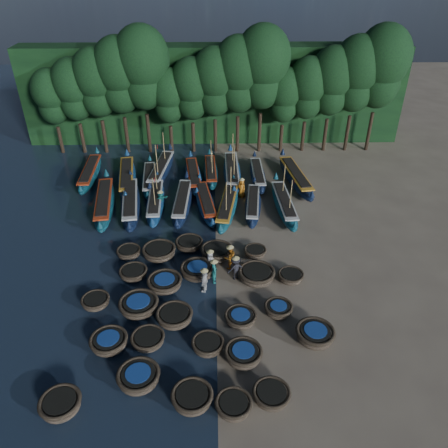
{
  "coord_description": "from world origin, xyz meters",
  "views": [
    {
      "loc": [
        0.0,
        -23.18,
        18.65
      ],
      "look_at": [
        0.62,
        3.65,
        1.3
      ],
      "focal_mm": 35.0,
      "sensor_mm": 36.0,
      "label": 1
    }
  ],
  "objects_px": {
    "long_boat_1": "(104,202)",
    "coracle_7": "(208,345)",
    "coracle_0": "(61,404)",
    "long_boat_12": "(161,170)",
    "coracle_15": "(133,273)",
    "coracle_23": "(217,252)",
    "long_boat_7": "(253,204)",
    "coracle_3": "(234,405)",
    "coracle_24": "(255,252)",
    "long_boat_16": "(258,174)",
    "coracle_22": "(189,243)",
    "long_boat_4": "(182,202)",
    "fisherman_2": "(230,257)",
    "coracle_11": "(139,305)",
    "coracle_20": "(129,252)",
    "coracle_10": "(96,301)",
    "coracle_12": "(175,316)",
    "long_boat_14": "(211,171)",
    "coracle_8": "(243,354)",
    "coracle_16": "(165,283)",
    "coracle_5": "(109,342)",
    "fisherman_4": "(205,280)",
    "coracle_21": "(159,252)",
    "coracle_13": "(241,317)",
    "fisherman_6": "(242,187)",
    "long_boat_6": "(227,206)",
    "long_boat_9": "(90,173)",
    "long_boat_3": "(155,201)",
    "long_boat_5": "(206,202)",
    "coracle_2": "(192,398)",
    "coracle_14": "(278,309)",
    "coracle_17": "(197,270)",
    "long_boat_2": "(131,203)",
    "coracle_19": "(291,276)",
    "long_boat_11": "(149,179)",
    "coracle_18": "(257,275)",
    "long_boat_15": "(232,172)",
    "coracle_6": "(148,339)",
    "long_boat_10": "(127,177)",
    "coracle_1": "(139,377)",
    "coracle_9": "(315,334)",
    "fisherman_0": "(210,259)"
  },
  "relations": [
    {
      "from": "coracle_3",
      "to": "coracle_20",
      "type": "distance_m",
      "value": 14.01
    },
    {
      "from": "coracle_2",
      "to": "coracle_11",
      "type": "xyz_separation_m",
      "value": [
        -3.42,
        6.36,
        0.02
      ]
    },
    {
      "from": "coracle_22",
      "to": "long_boat_16",
      "type": "relative_size",
      "value": 0.32
    },
    {
      "from": "coracle_3",
      "to": "long_boat_12",
      "type": "height_order",
      "value": "long_boat_12"
    },
    {
      "from": "coracle_10",
      "to": "fisherman_0",
      "type": "relative_size",
      "value": 1.02
    },
    {
      "from": "coracle_2",
      "to": "coracle_20",
      "type": "relative_size",
      "value": 1.3
    },
    {
      "from": "coracle_12",
      "to": "long_boat_5",
      "type": "bearing_deg",
      "value": 82.86
    },
    {
      "from": "coracle_18",
      "to": "coracle_11",
      "type": "bearing_deg",
      "value": -159.96
    },
    {
      "from": "coracle_2",
      "to": "long_boat_7",
      "type": "relative_size",
      "value": 0.33
    },
    {
      "from": "coracle_17",
      "to": "long_boat_11",
      "type": "relative_size",
      "value": 0.34
    },
    {
      "from": "coracle_9",
      "to": "coracle_18",
      "type": "xyz_separation_m",
      "value": [
        -2.77,
        5.23,
        -0.01
      ]
    },
    {
      "from": "coracle_0",
      "to": "long_boat_14",
      "type": "distance_m",
      "value": 25.54
    },
    {
      "from": "coracle_6",
      "to": "long_boat_9",
      "type": "height_order",
      "value": "long_boat_9"
    },
    {
      "from": "coracle_0",
      "to": "long_boat_12",
      "type": "distance_m",
      "value": 24.86
    },
    {
      "from": "long_boat_4",
      "to": "fisherman_2",
      "type": "height_order",
      "value": "fisherman_2"
    },
    {
      "from": "coracle_16",
      "to": "long_boat_9",
      "type": "relative_size",
      "value": 0.27
    },
    {
      "from": "coracle_14",
      "to": "long_boat_16",
      "type": "distance_m",
      "value": 17.61
    },
    {
      "from": "coracle_24",
      "to": "long_boat_16",
      "type": "relative_size",
      "value": 0.24
    },
    {
      "from": "long_boat_4",
      "to": "coracle_11",
      "type": "bearing_deg",
      "value": -96.24
    },
    {
      "from": "coracle_12",
      "to": "long_boat_10",
      "type": "height_order",
      "value": "long_boat_10"
    },
    {
      "from": "coracle_13",
      "to": "fisherman_6",
      "type": "bearing_deg",
      "value": 86.55
    },
    {
      "from": "long_boat_1",
      "to": "coracle_7",
      "type": "bearing_deg",
      "value": -68.66
    },
    {
      "from": "coracle_5",
      "to": "long_boat_11",
      "type": "distance_m",
      "value": 19.21
    },
    {
      "from": "coracle_7",
      "to": "long_boat_6",
      "type": "height_order",
      "value": "long_boat_6"
    },
    {
      "from": "coracle_3",
      "to": "coracle_7",
      "type": "distance_m",
      "value": 3.9
    },
    {
      "from": "fisherman_6",
      "to": "coracle_24",
      "type": "bearing_deg",
      "value": -39.6
    },
    {
      "from": "long_boat_2",
      "to": "long_boat_3",
      "type": "bearing_deg",
      "value": -0.19
    },
    {
      "from": "long_boat_3",
      "to": "fisherman_4",
      "type": "height_order",
      "value": "long_boat_3"
    },
    {
      "from": "coracle_8",
      "to": "long_boat_7",
      "type": "height_order",
      "value": "long_boat_7"
    },
    {
      "from": "coracle_17",
      "to": "coracle_23",
      "type": "height_order",
      "value": "coracle_23"
    },
    {
      "from": "coracle_5",
      "to": "long_boat_1",
      "type": "relative_size",
      "value": 0.26
    },
    {
      "from": "coracle_0",
      "to": "coracle_3",
      "type": "xyz_separation_m",
      "value": [
        8.11,
        -0.19,
        -0.05
      ]
    },
    {
      "from": "coracle_23",
      "to": "long_boat_16",
      "type": "bearing_deg",
      "value": 71.82
    },
    {
      "from": "coracle_5",
      "to": "coracle_24",
      "type": "relative_size",
      "value": 1.32
    },
    {
      "from": "coracle_21",
      "to": "long_boat_4",
      "type": "relative_size",
      "value": 0.34
    },
    {
      "from": "coracle_18",
      "to": "long_boat_4",
      "type": "relative_size",
      "value": 0.29
    },
    {
      "from": "coracle_20",
      "to": "long_boat_7",
      "type": "relative_size",
      "value": 0.26
    },
    {
      "from": "coracle_1",
      "to": "coracle_3",
      "type": "distance_m",
      "value": 4.94
    },
    {
      "from": "coracle_8",
      "to": "coracle_16",
      "type": "xyz_separation_m",
      "value": [
        -4.65,
        5.82,
        0.01
      ]
    },
    {
      "from": "coracle_5",
      "to": "fisherman_4",
      "type": "distance_m",
      "value": 6.83
    },
    {
      "from": "coracle_10",
      "to": "coracle_12",
      "type": "height_order",
      "value": "coracle_12"
    },
    {
      "from": "coracle_5",
      "to": "coracle_19",
      "type": "relative_size",
      "value": 1.19
    },
    {
      "from": "long_boat_15",
      "to": "coracle_23",
      "type": "bearing_deg",
      "value": -97.2
    },
    {
      "from": "coracle_14",
      "to": "long_boat_3",
      "type": "height_order",
      "value": "long_boat_3"
    },
    {
      "from": "coracle_0",
      "to": "coracle_21",
      "type": "xyz_separation_m",
      "value": [
        3.39,
        11.94,
        0.01
      ]
    },
    {
      "from": "coracle_0",
      "to": "coracle_15",
      "type": "relative_size",
      "value": 1.25
    },
    {
      "from": "long_boat_1",
      "to": "fisherman_2",
      "type": "relative_size",
      "value": 4.6
    },
    {
      "from": "coracle_23",
      "to": "long_boat_7",
      "type": "relative_size",
      "value": 0.37
    },
    {
      "from": "coracle_11",
      "to": "fisherman_2",
      "type": "height_order",
      "value": "fisherman_2"
    },
    {
      "from": "coracle_3",
      "to": "coracle_11",
      "type": "xyz_separation_m",
      "value": [
        -5.38,
        6.79,
        0.07
      ]
    }
  ]
}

